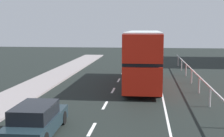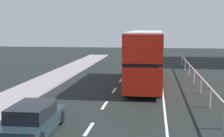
# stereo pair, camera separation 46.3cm
# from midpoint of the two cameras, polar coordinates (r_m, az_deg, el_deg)

# --- Properties ---
(lane_paint_markings) EXTENTS (3.67, 46.00, 0.01)m
(lane_paint_markings) POSITION_cam_midpoint_polar(r_m,az_deg,el_deg) (18.39, 4.93, -6.88)
(lane_paint_markings) COLOR silver
(lane_paint_markings) RESTS_ON ground
(bridge_side_railing) EXTENTS (0.10, 42.00, 1.19)m
(bridge_side_railing) POSITION_cam_midpoint_polar(r_m,az_deg,el_deg) (18.60, 17.18, -3.99)
(bridge_side_railing) COLOR #B8AEAE
(bridge_side_railing) RESTS_ON ground
(double_decker_bus_red) EXTENTS (2.62, 11.30, 4.29)m
(double_decker_bus_red) POSITION_cam_midpoint_polar(r_m,az_deg,el_deg) (24.43, 5.37, 2.22)
(double_decker_bus_red) COLOR red
(double_decker_bus_red) RESTS_ON ground
(hatchback_car_near) EXTENTS (1.88, 4.44, 1.38)m
(hatchback_car_near) POSITION_cam_midpoint_polar(r_m,az_deg,el_deg) (13.78, -14.89, -9.30)
(hatchback_car_near) COLOR #19282F
(hatchback_car_near) RESTS_ON ground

